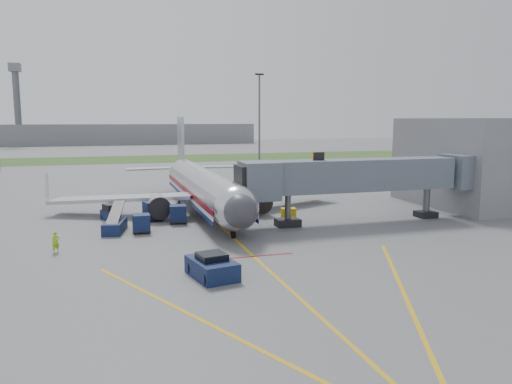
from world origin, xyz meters
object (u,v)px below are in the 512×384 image
object	(u,v)px
pushback_tug	(212,267)
belt_loader	(115,225)
ramp_worker	(56,242)
baggage_tug	(110,213)
airliner	(203,187)

from	to	relation	value
pushback_tug	belt_loader	size ratio (longest dim) A/B	0.83
belt_loader	ramp_worker	world-z (taller)	belt_loader
baggage_tug	belt_loader	world-z (taller)	belt_loader
airliner	ramp_worker	size ratio (longest dim) A/B	22.19
airliner	pushback_tug	size ratio (longest dim) A/B	8.63
baggage_tug	ramp_worker	size ratio (longest dim) A/B	1.59
airliner	ramp_worker	bearing A→B (deg)	-134.81
baggage_tug	belt_loader	bearing A→B (deg)	-86.83
ramp_worker	airliner	bearing A→B (deg)	17.24
pushback_tug	baggage_tug	xyz separation A→B (m)	(-5.88, 20.65, 0.05)
baggage_tug	airliner	bearing A→B (deg)	13.85
airliner	pushback_tug	world-z (taller)	airliner
pushback_tug	ramp_worker	bearing A→B (deg)	137.52
airliner	ramp_worker	xyz separation A→B (m)	(-13.86, -13.95, -1.84)
baggage_tug	belt_loader	distance (m)	5.51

